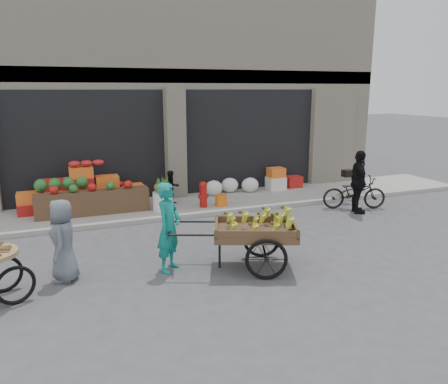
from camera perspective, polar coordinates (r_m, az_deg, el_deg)
name	(u,v)px	position (r m, az deg, el deg)	size (l,w,h in m)	color
ground	(246,259)	(8.62, 2.84, -8.75)	(80.00, 80.00, 0.00)	#424244
sidewalk	(185,205)	(12.26, -5.09, -1.75)	(18.00, 2.20, 0.12)	gray
building	(150,85)	(15.65, -9.60, 13.63)	(14.00, 6.45, 7.00)	beige
fruit_display	(91,189)	(11.95, -17.03, 0.34)	(3.10, 1.12, 1.24)	#AD1B18
pineapple_bin	(163,201)	(11.52, -7.99, -1.21)	(0.52, 0.52, 0.50)	silver
fire_hydrant	(203,193)	(11.74, -2.73, -0.16)	(0.22, 0.22, 0.71)	#A5140F
orange_bucket	(221,200)	(11.92, -0.37, -1.09)	(0.32, 0.32, 0.30)	orange
right_bay_goods	(260,182)	(13.65, 4.72, 1.31)	(3.35, 0.60, 0.70)	silver
seated_person	(172,187)	(12.13, -6.86, 0.60)	(0.45, 0.35, 0.93)	black
banana_cart	(252,228)	(7.98, 3.71, -4.75)	(2.70, 1.83, 1.05)	brown
vendor_woman	(169,227)	(7.91, -7.22, -4.58)	(0.60, 0.39, 1.64)	#107D74
vendor_grey	(63,240)	(7.96, -20.27, -5.96)	(0.70, 0.46, 1.44)	slate
bicycle	(354,193)	(12.55, 16.64, -0.07)	(0.60, 1.72, 0.90)	black
cyclist	(359,182)	(12.04, 17.18, 1.24)	(0.98, 0.41, 1.68)	black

